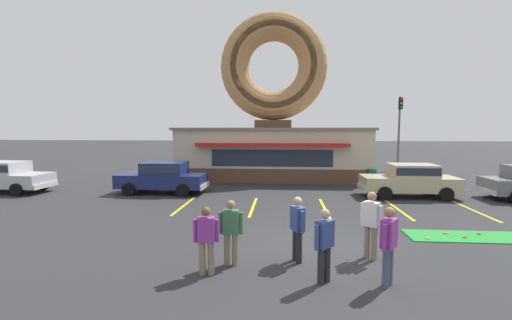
{
  "coord_description": "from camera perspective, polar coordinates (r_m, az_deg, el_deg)",
  "views": [
    {
      "loc": [
        -0.95,
        -9.25,
        3.35
      ],
      "look_at": [
        -2.08,
        5.0,
        2.0
      ],
      "focal_mm": 24.0,
      "sensor_mm": 36.0,
      "label": 1
    }
  ],
  "objects": [
    {
      "name": "ground_plane",
      "position": [
        9.88,
        10.08,
        -14.5
      ],
      "size": [
        160.0,
        160.0,
        0.0
      ],
      "primitive_type": "plane",
      "color": "#2D2D30"
    },
    {
      "name": "donut_shop_building",
      "position": [
        23.21,
        2.89,
        6.35
      ],
      "size": [
        12.3,
        6.75,
        10.96
      ],
      "color": "brown",
      "rests_on": "ground"
    },
    {
      "name": "putting_mat",
      "position": [
        12.79,
        33.63,
        -10.64
      ],
      "size": [
        4.53,
        1.2,
        0.03
      ],
      "primitive_type": "cube",
      "color": "green",
      "rests_on": "ground"
    },
    {
      "name": "mini_donut_near_left",
      "position": [
        12.98,
        33.16,
        -10.24
      ],
      "size": [
        0.13,
        0.13,
        0.04
      ],
      "primitive_type": "torus",
      "color": "#A5724C",
      "rests_on": "putting_mat"
    },
    {
      "name": "mini_donut_near_right",
      "position": [
        11.72,
        26.7,
        -11.56
      ],
      "size": [
        0.13,
        0.13,
        0.04
      ],
      "primitive_type": "torus",
      "color": "#E5C666",
      "rests_on": "putting_mat"
    },
    {
      "name": "mini_donut_mid_right",
      "position": [
        12.49,
        29.02,
        -10.62
      ],
      "size": [
        0.13,
        0.13,
        0.04
      ],
      "primitive_type": "torus",
      "color": "#D17F47",
      "rests_on": "putting_mat"
    },
    {
      "name": "mini_donut_far_centre",
      "position": [
        12.37,
        31.47,
        -10.89
      ],
      "size": [
        0.13,
        0.13,
        0.04
      ],
      "primitive_type": "torus",
      "color": "#D8667F",
      "rests_on": "putting_mat"
    },
    {
      "name": "golf_ball",
      "position": [
        12.48,
        29.4,
        -10.63
      ],
      "size": [
        0.04,
        0.04,
        0.04
      ],
      "primitive_type": "sphere",
      "color": "white",
      "rests_on": "putting_mat"
    },
    {
      "name": "car_champagne",
      "position": [
        18.16,
        24.28,
        -2.93
      ],
      "size": [
        4.56,
        1.99,
        1.6
      ],
      "color": "#BCAD89",
      "rests_on": "ground"
    },
    {
      "name": "car_navy",
      "position": [
        18.18,
        -15.26,
        -2.63
      ],
      "size": [
        4.59,
        2.04,
        1.6
      ],
      "color": "navy",
      "rests_on": "ground"
    },
    {
      "name": "car_silver",
      "position": [
        22.04,
        -36.32,
        -2.12
      ],
      "size": [
        4.63,
        2.13,
        1.6
      ],
      "color": "#B2B5BA",
      "rests_on": "ground"
    },
    {
      "name": "pedestrian_blue_sweater_man",
      "position": [
        9.29,
        18.65,
        -9.72
      ],
      "size": [
        0.46,
        0.44,
        1.74
      ],
      "color": "#7F7056",
      "rests_on": "ground"
    },
    {
      "name": "pedestrian_hooded_kid",
      "position": [
        8.47,
        -4.22,
        -11.49
      ],
      "size": [
        0.6,
        0.24,
        1.61
      ],
      "color": "#7F7056",
      "rests_on": "ground"
    },
    {
      "name": "pedestrian_leather_jacket_man",
      "position": [
        7.68,
        11.33,
        -13.32
      ],
      "size": [
        0.46,
        0.44,
        1.63
      ],
      "color": "#232328",
      "rests_on": "ground"
    },
    {
      "name": "pedestrian_clipboard_woman",
      "position": [
        8.03,
        -8.29,
        -12.69
      ],
      "size": [
        0.59,
        0.28,
        1.57
      ],
      "color": "#7F7056",
      "rests_on": "ground"
    },
    {
      "name": "pedestrian_beanie_man",
      "position": [
        8.72,
        6.92,
        -10.87
      ],
      "size": [
        0.38,
        0.55,
        1.65
      ],
      "color": "#232328",
      "rests_on": "ground"
    },
    {
      "name": "pedestrian_crossing_woman",
      "position": [
        7.91,
        21.24,
        -12.68
      ],
      "size": [
        0.42,
        0.5,
        1.7
      ],
      "color": "#474C66",
      "rests_on": "ground"
    },
    {
      "name": "trash_bin",
      "position": [
        21.07,
        18.71,
        -2.67
      ],
      "size": [
        0.57,
        0.57,
        0.97
      ],
      "color": "#1E662D",
      "rests_on": "ground"
    },
    {
      "name": "traffic_light_pole",
      "position": [
        29.44,
        22.8,
        5.67
      ],
      "size": [
        0.28,
        0.47,
        5.8
      ],
      "color": "#595B60",
      "rests_on": "ground"
    },
    {
      "name": "parking_stripe_far_left",
      "position": [
        15.24,
        -11.88,
        -7.41
      ],
      "size": [
        0.12,
        3.6,
        0.01
      ],
      "primitive_type": "cube",
      "color": "yellow",
      "rests_on": "ground"
    },
    {
      "name": "parking_stripe_left",
      "position": [
        14.69,
        -0.47,
        -7.77
      ],
      "size": [
        0.12,
        3.6,
        0.01
      ],
      "primitive_type": "cube",
      "color": "yellow",
      "rests_on": "ground"
    },
    {
      "name": "parking_stripe_mid_left",
      "position": [
        14.74,
        11.33,
        -7.83
      ],
      "size": [
        0.12,
        3.6,
        0.01
      ],
      "primitive_type": "cube",
      "color": "yellow",
      "rests_on": "ground"
    },
    {
      "name": "parking_stripe_centre",
      "position": [
        15.39,
        22.59,
        -7.59
      ],
      "size": [
        0.12,
        3.6,
        0.01
      ],
      "primitive_type": "cube",
      "color": "yellow",
      "rests_on": "ground"
    },
    {
      "name": "parking_stripe_mid_right",
      "position": [
        16.56,
        32.59,
        -7.12
      ],
      "size": [
        0.12,
        3.6,
        0.01
      ],
      "primitive_type": "cube",
      "color": "yellow",
      "rests_on": "ground"
    }
  ]
}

